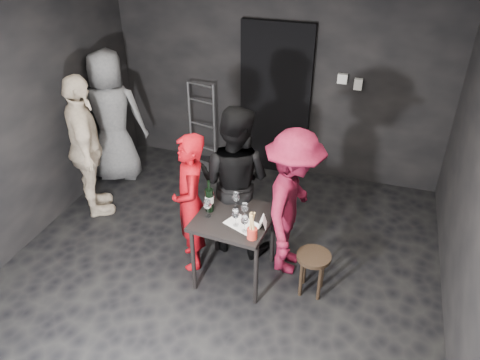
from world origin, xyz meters
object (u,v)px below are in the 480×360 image
(woman_black, at_px, (234,172))
(server_red, at_px, (191,202))
(man_maroon, at_px, (293,200))
(bystander_cream, at_px, (84,136))
(tasting_table, at_px, (234,225))
(wine_bottle, at_px, (209,199))
(hand_truck, at_px, (202,151))
(bystander_grey, at_px, (110,104))
(stool, at_px, (313,263))
(breadstick_cup, at_px, (252,226))

(woman_black, bearing_deg, server_red, 56.43)
(man_maroon, relative_size, bystander_cream, 0.81)
(tasting_table, height_order, wine_bottle, wine_bottle)
(hand_truck, height_order, man_maroon, man_maroon)
(bystander_cream, bearing_deg, bystander_grey, -28.17)
(tasting_table, bearing_deg, wine_bottle, 174.65)
(bystander_grey, height_order, wine_bottle, bystander_grey)
(server_red, bearing_deg, stool, 58.96)
(woman_black, relative_size, bystander_grey, 0.88)
(bystander_cream, height_order, wine_bottle, bystander_cream)
(tasting_table, xyz_separation_m, wine_bottle, (-0.27, 0.02, 0.23))
(hand_truck, xyz_separation_m, woman_black, (1.03, -1.60, 0.73))
(stool, height_order, woman_black, woman_black)
(woman_black, distance_m, breadstick_cup, 0.86)
(hand_truck, distance_m, tasting_table, 2.44)
(server_red, xyz_separation_m, woman_black, (0.33, 0.41, 0.18))
(stool, height_order, man_maroon, man_maroon)
(hand_truck, height_order, tasting_table, hand_truck)
(stool, bearing_deg, tasting_table, -179.79)
(woman_black, distance_m, bystander_cream, 1.87)
(stool, bearing_deg, bystander_cream, 168.51)
(stool, distance_m, breadstick_cup, 0.80)
(tasting_table, xyz_separation_m, man_maroon, (0.51, 0.32, 0.20))
(tasting_table, distance_m, woman_black, 0.59)
(woman_black, height_order, bystander_cream, bystander_cream)
(stool, height_order, wine_bottle, wine_bottle)
(stool, relative_size, man_maroon, 0.28)
(woman_black, height_order, man_maroon, woman_black)
(bystander_cream, bearing_deg, breadstick_cup, -149.02)
(wine_bottle, bearing_deg, hand_truck, 114.23)
(bystander_cream, bearing_deg, tasting_table, -144.75)
(hand_truck, height_order, wine_bottle, hand_truck)
(server_red, xyz_separation_m, breadstick_cup, (0.75, -0.34, 0.11))
(bystander_grey, bearing_deg, tasting_table, 130.86)
(man_maroon, bearing_deg, hand_truck, 43.66)
(stool, bearing_deg, server_red, 176.92)
(hand_truck, xyz_separation_m, breadstick_cup, (1.45, -2.35, 0.66))
(bystander_cream, distance_m, wine_bottle, 1.85)
(man_maroon, xyz_separation_m, bystander_cream, (-2.53, 0.26, 0.20))
(man_maroon, relative_size, wine_bottle, 4.92)
(bystander_grey, relative_size, wine_bottle, 6.27)
(man_maroon, relative_size, bystander_grey, 0.79)
(tasting_table, distance_m, breadstick_cup, 0.44)
(woman_black, bearing_deg, tasting_table, 113.35)
(stool, bearing_deg, hand_truck, 133.85)
(hand_truck, xyz_separation_m, server_red, (0.70, -2.01, 0.55))
(hand_truck, height_order, server_red, server_red)
(hand_truck, bearing_deg, bystander_cream, -105.04)
(server_red, height_order, man_maroon, man_maroon)
(stool, bearing_deg, wine_bottle, 178.84)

